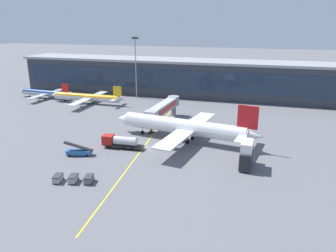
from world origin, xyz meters
TOP-DOWN VIEW (x-y plane):
  - ground_plane at (0.00, 0.00)m, footprint 700.00×700.00m
  - apron_lead_in_line at (-1.48, 2.00)m, footprint 7.39×79.71m
  - terminal_building at (0.61, 65.37)m, footprint 166.80×18.35m
  - main_airliner at (7.61, 7.74)m, footprint 42.66×33.97m
  - jet_bridge at (-2.54, 22.16)m, footprint 4.97×23.75m
  - fuel_tanker at (-6.83, -2.20)m, footprint 10.92×3.10m
  - catering_lift at (25.03, -4.94)m, footprint 2.71×6.87m
  - belt_loader at (-14.48, -9.49)m, footprint 7.00×3.47m
  - baggage_cart_0 at (-11.26, -22.88)m, footprint 2.15×2.94m
  - baggage_cart_1 at (-8.14, -22.13)m, footprint 2.15×2.94m
  - baggage_cart_2 at (-5.03, -21.38)m, footprint 2.15×2.94m
  - commuter_jet_far at (-61.62, 41.37)m, footprint 26.89×21.33m
  - commuter_jet_near at (-39.61, 38.21)m, footprint 32.89×26.21m
  - apron_light_mast_0 at (-24.53, 53.41)m, footprint 2.80×0.50m

SIDE VIEW (x-z plane):
  - ground_plane at x=0.00m, z-range 0.00..0.00m
  - apron_lead_in_line at x=-1.48m, z-range 0.00..0.01m
  - baggage_cart_0 at x=-11.26m, z-range 0.04..1.52m
  - baggage_cart_1 at x=-8.14m, z-range 0.04..1.52m
  - baggage_cart_2 at x=-5.03m, z-range 0.04..1.52m
  - belt_loader at x=-14.48m, z-range -0.75..2.73m
  - fuel_tanker at x=-6.83m, z-range 0.12..3.37m
  - commuter_jet_far at x=-61.62m, z-range -1.18..5.80m
  - commuter_jet_near at x=-39.61m, z-range -1.23..6.43m
  - catering_lift at x=25.03m, z-range -0.08..6.22m
  - main_airliner at x=7.61m, z-range -1.80..9.96m
  - jet_bridge at x=-2.54m, z-range 1.70..8.47m
  - terminal_building at x=0.61m, z-range 0.02..15.54m
  - apron_light_mast_0 at x=-24.53m, z-range 2.02..27.31m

